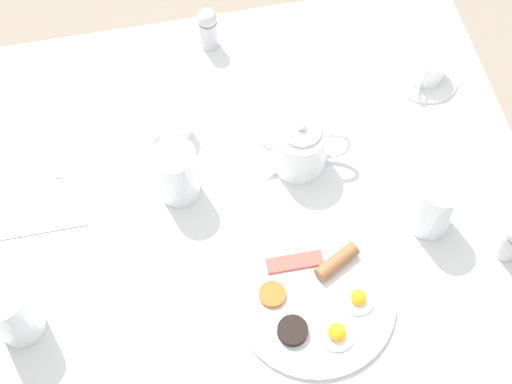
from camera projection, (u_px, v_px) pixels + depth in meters
The scene contains 12 objects.
ground_plane at pixel (256, 319), 2.01m from camera, with size 8.00×8.00×0.00m, color gray.
table at pixel (256, 213), 1.43m from camera, with size 1.08×0.95×0.72m.
breakfast_plate at pixel (316, 298), 1.26m from camera, with size 0.29×0.29×0.04m.
teapot_near at pixel (301, 146), 1.36m from camera, with size 0.20×0.11×0.13m.
teacup_with_saucer_left at pixel (427, 68), 1.49m from camera, with size 0.14×0.14×0.07m.
water_glass_tall at pixel (435, 205), 1.29m from camera, with size 0.08×0.08×0.13m.
water_glass_short at pixel (177, 173), 1.32m from camera, with size 0.08×0.08×0.13m.
wine_glass_spare at pixel (12, 313), 1.19m from camera, with size 0.08×0.08×0.14m.
creamer_jug at pixel (174, 124), 1.41m from camera, with size 0.09×0.06×0.07m.
pepper_grinder at pixel (208, 27), 1.51m from camera, with size 0.04×0.04×0.10m.
fork_by_plate at pixel (37, 230), 1.34m from camera, with size 0.18×0.01×0.00m.
knife_by_plate at pixel (54, 133), 1.44m from camera, with size 0.02×0.22×0.00m.
Camera 1 is at (0.13, 0.64, 1.93)m, focal length 50.00 mm.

